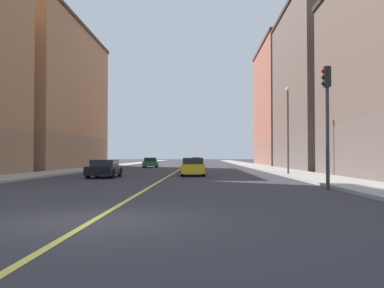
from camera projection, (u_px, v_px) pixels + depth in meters
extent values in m
plane|color=#322F36|center=(93.00, 221.00, 10.01)|extent=(400.00, 400.00, 0.00)
cube|color=#9E9B93|center=(259.00, 167.00, 58.74)|extent=(3.44, 168.00, 0.15)
cube|color=#9E9B93|center=(110.00, 166.00, 59.23)|extent=(3.44, 168.00, 0.15)
cube|color=#E5D14C|center=(184.00, 167.00, 58.98)|extent=(0.16, 154.00, 0.01)
cube|color=brown|center=(339.00, 153.00, 47.86)|extent=(11.45, 19.03, 3.59)
cube|color=brown|center=(338.00, 73.00, 48.10)|extent=(11.45, 19.03, 14.28)
cube|color=#2B221D|center=(338.00, 7.00, 48.31)|extent=(11.75, 19.33, 0.40)
cube|color=brown|center=(298.00, 153.00, 68.76)|extent=(11.45, 19.89, 3.80)
cube|color=#93513D|center=(297.00, 95.00, 69.02)|extent=(11.45, 19.89, 14.92)
cube|color=#42241B|center=(297.00, 47.00, 69.23)|extent=(11.75, 20.19, 0.40)
cube|color=#8F6B4F|center=(37.00, 152.00, 52.85)|extent=(11.45, 25.90, 3.96)
cube|color=#A8754C|center=(38.00, 82.00, 53.09)|extent=(11.45, 25.90, 13.06)
cube|color=#4B3422|center=(39.00, 28.00, 53.27)|extent=(11.75, 26.20, 0.40)
cylinder|color=#2D2D2D|center=(328.00, 138.00, 19.07)|extent=(0.16, 0.16, 4.54)
cube|color=black|center=(327.00, 77.00, 19.14)|extent=(0.28, 0.32, 0.90)
sphere|color=red|center=(323.00, 71.00, 19.15)|extent=(0.20, 0.20, 0.20)
sphere|color=#352204|center=(323.00, 77.00, 19.15)|extent=(0.20, 0.20, 0.20)
sphere|color=black|center=(323.00, 83.00, 19.14)|extent=(0.20, 0.20, 0.20)
cylinder|color=#4C4C51|center=(288.00, 133.00, 32.96)|extent=(0.14, 0.14, 6.26)
sphere|color=#EAEACC|center=(288.00, 90.00, 33.06)|extent=(0.36, 0.36, 0.36)
cube|color=maroon|center=(193.00, 166.00, 39.99)|extent=(2.00, 4.06, 0.66)
cube|color=black|center=(193.00, 160.00, 40.11)|extent=(1.69, 1.77, 0.45)
cylinder|color=black|center=(184.00, 168.00, 41.21)|extent=(0.25, 0.65, 0.64)
cylinder|color=black|center=(202.00, 168.00, 41.24)|extent=(0.25, 0.65, 0.64)
cylinder|color=black|center=(184.00, 169.00, 38.74)|extent=(0.25, 0.65, 0.64)
cylinder|color=black|center=(203.00, 169.00, 38.77)|extent=(0.25, 0.65, 0.64)
cube|color=gold|center=(193.00, 168.00, 32.69)|extent=(1.82, 4.06, 0.68)
cube|color=black|center=(193.00, 161.00, 32.59)|extent=(1.55, 1.85, 0.45)
cylinder|color=black|center=(183.00, 171.00, 33.92)|extent=(0.24, 0.65, 0.64)
cylinder|color=black|center=(203.00, 171.00, 33.93)|extent=(0.24, 0.65, 0.64)
cylinder|color=black|center=(182.00, 172.00, 31.43)|extent=(0.24, 0.65, 0.64)
cylinder|color=black|center=(204.00, 172.00, 31.44)|extent=(0.24, 0.65, 0.64)
cube|color=#1E6B38|center=(151.00, 164.00, 57.04)|extent=(1.84, 4.26, 0.56)
cube|color=black|center=(151.00, 160.00, 57.14)|extent=(1.58, 2.17, 0.51)
cylinder|color=black|center=(146.00, 165.00, 58.34)|extent=(0.24, 0.65, 0.64)
cylinder|color=black|center=(157.00, 165.00, 58.34)|extent=(0.24, 0.65, 0.64)
cylinder|color=black|center=(144.00, 165.00, 55.73)|extent=(0.24, 0.65, 0.64)
cylinder|color=black|center=(156.00, 165.00, 55.73)|extent=(0.24, 0.65, 0.64)
cube|color=orange|center=(196.00, 162.00, 79.01)|extent=(1.84, 4.29, 0.56)
cube|color=black|center=(196.00, 159.00, 78.94)|extent=(1.58, 2.03, 0.51)
cylinder|color=black|center=(192.00, 162.00, 80.32)|extent=(0.24, 0.65, 0.64)
cylinder|color=black|center=(200.00, 162.00, 80.32)|extent=(0.24, 0.65, 0.64)
cylinder|color=black|center=(192.00, 163.00, 77.69)|extent=(0.24, 0.65, 0.64)
cylinder|color=black|center=(201.00, 163.00, 77.69)|extent=(0.24, 0.65, 0.64)
cube|color=black|center=(104.00, 170.00, 30.12)|extent=(1.81, 4.12, 0.57)
cube|color=black|center=(105.00, 163.00, 30.20)|extent=(1.59, 2.09, 0.44)
cylinder|color=black|center=(97.00, 172.00, 31.41)|extent=(0.22, 0.64, 0.64)
cylinder|color=black|center=(120.00, 172.00, 31.38)|extent=(0.22, 0.64, 0.64)
cylinder|color=black|center=(88.00, 174.00, 28.86)|extent=(0.22, 0.64, 0.64)
cylinder|color=black|center=(112.00, 174.00, 28.83)|extent=(0.22, 0.64, 0.64)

